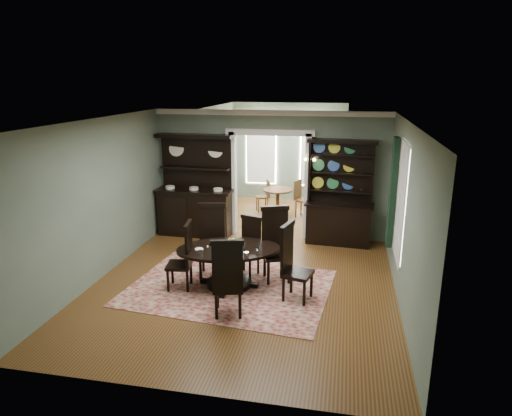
# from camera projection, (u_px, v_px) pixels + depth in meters

# --- Properties ---
(room) EXTENTS (5.51, 6.01, 3.01)m
(room) POSITION_uv_depth(u_px,v_px,m) (242.00, 204.00, 7.99)
(room) COLOR brown
(room) RESTS_ON ground
(parlor) EXTENTS (3.51, 3.50, 3.01)m
(parlor) POSITION_uv_depth(u_px,v_px,m) (284.00, 157.00, 13.19)
(parlor) COLOR brown
(parlor) RESTS_ON ground
(doorway_trim) EXTENTS (2.08, 0.25, 2.57)m
(doorway_trim) POSITION_uv_depth(u_px,v_px,m) (270.00, 170.00, 10.77)
(doorway_trim) COLOR silver
(doorway_trim) RESTS_ON floor
(right_window) EXTENTS (0.15, 1.47, 2.12)m
(right_window) POSITION_uv_depth(u_px,v_px,m) (397.00, 197.00, 8.32)
(right_window) COLOR white
(right_window) RESTS_ON wall_right
(wall_sconce) EXTENTS (0.27, 0.21, 0.21)m
(wall_sconce) POSITION_uv_depth(u_px,v_px,m) (310.00, 161.00, 10.37)
(wall_sconce) COLOR #B1852F
(wall_sconce) RESTS_ON back_wall_right
(rug) EXTENTS (3.80, 2.96, 0.01)m
(rug) POSITION_uv_depth(u_px,v_px,m) (229.00, 287.00, 8.34)
(rug) COLOR maroon
(rug) RESTS_ON floor
(dining_table) EXTENTS (2.17, 2.17, 0.74)m
(dining_table) POSITION_uv_depth(u_px,v_px,m) (229.00, 260.00, 8.29)
(dining_table) COLOR black
(dining_table) RESTS_ON rug
(centerpiece) EXTENTS (1.21, 0.78, 0.20)m
(centerpiece) POSITION_uv_depth(u_px,v_px,m) (231.00, 246.00, 8.15)
(centerpiece) COLOR white
(centerpiece) RESTS_ON dining_table
(chair_far_left) EXTENTS (0.59, 0.57, 1.41)m
(chair_far_left) POSITION_uv_depth(u_px,v_px,m) (212.00, 238.00, 8.78)
(chair_far_left) COLOR black
(chair_far_left) RESTS_ON rug
(chair_far_mid) EXTENTS (0.53, 0.52, 1.16)m
(chair_far_mid) POSITION_uv_depth(u_px,v_px,m) (249.00, 244.00, 8.80)
(chair_far_mid) COLOR black
(chair_far_mid) RESTS_ON rug
(chair_far_right) EXTENTS (0.66, 0.64, 1.41)m
(chair_far_right) POSITION_uv_depth(u_px,v_px,m) (276.00, 241.00, 8.58)
(chair_far_right) COLOR black
(chair_far_right) RESTS_ON rug
(chair_end_left) EXTENTS (0.50, 0.52, 1.26)m
(chair_end_left) POSITION_uv_depth(u_px,v_px,m) (184.00, 254.00, 8.15)
(chair_end_left) COLOR black
(chair_end_left) RESTS_ON rug
(chair_end_right) EXTENTS (0.58, 0.60, 1.35)m
(chair_end_right) POSITION_uv_depth(u_px,v_px,m) (292.00, 260.00, 7.76)
(chair_end_right) COLOR black
(chair_end_right) RESTS_ON rug
(chair_near) EXTENTS (0.59, 0.57, 1.34)m
(chair_near) POSITION_uv_depth(u_px,v_px,m) (228.00, 277.00, 7.12)
(chair_near) COLOR black
(chair_near) RESTS_ON rug
(sideboard) EXTENTS (1.86, 0.69, 2.44)m
(sideboard) POSITION_uv_depth(u_px,v_px,m) (196.00, 200.00, 11.04)
(sideboard) COLOR black
(sideboard) RESTS_ON floor
(welsh_dresser) EXTENTS (1.57, 0.67, 2.40)m
(welsh_dresser) POSITION_uv_depth(u_px,v_px,m) (339.00, 207.00, 10.42)
(welsh_dresser) COLOR black
(welsh_dresser) RESTS_ON floor
(parlor_table) EXTENTS (0.82, 0.82, 0.76)m
(parlor_table) POSITION_uv_depth(u_px,v_px,m) (278.00, 198.00, 12.62)
(parlor_table) COLOR #553118
(parlor_table) RESTS_ON parlor_floor
(parlor_chair_left) EXTENTS (0.43, 0.42, 0.90)m
(parlor_chair_left) POSITION_uv_depth(u_px,v_px,m) (264.00, 195.00, 13.06)
(parlor_chair_left) COLOR #553118
(parlor_chair_left) RESTS_ON parlor_floor
(parlor_chair_right) EXTENTS (0.48, 0.48, 1.02)m
(parlor_chair_right) POSITION_uv_depth(u_px,v_px,m) (301.00, 198.00, 12.51)
(parlor_chair_right) COLOR #553118
(parlor_chair_right) RESTS_ON parlor_floor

